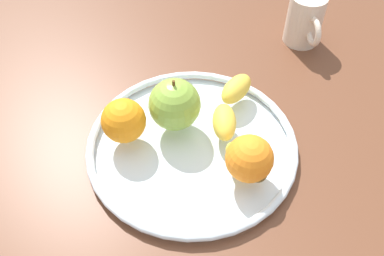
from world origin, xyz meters
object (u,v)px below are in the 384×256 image
object	(u,v)px
orange_center	(124,121)
ambient_mug	(305,20)
orange_front_left	(249,159)
apple	(175,104)
fruit_bowl	(192,145)
banana	(236,124)

from	to	relation	value
orange_center	ambient_mug	bearing A→B (deg)	120.18
orange_front_left	ambient_mug	world-z (taller)	ambient_mug
orange_front_left	apple	bearing A→B (deg)	-141.67
fruit_bowl	ambient_mug	size ratio (longest dim) A/B	3.03
banana	orange_front_left	world-z (taller)	orange_front_left
banana	apple	bearing A→B (deg)	-102.85
apple	orange_center	size ratio (longest dim) A/B	1.31
fruit_bowl	orange_center	bearing A→B (deg)	-105.78
banana	ambient_mug	bearing A→B (deg)	149.00
banana	ambient_mug	distance (cm)	27.91
orange_center	ambient_mug	xyz separation A→B (cm)	(-19.68, 33.83, -0.31)
banana	ambient_mug	xyz separation A→B (cm)	(-21.55, 17.69, 1.19)
orange_center	banana	bearing A→B (deg)	83.38
orange_front_left	banana	bearing A→B (deg)	-179.86
ambient_mug	fruit_bowl	bearing A→B (deg)	-47.42
apple	orange_front_left	size ratio (longest dim) A/B	1.31
fruit_bowl	apple	bearing A→B (deg)	-155.08
ambient_mug	apple	bearing A→B (deg)	-55.24
banana	orange_front_left	xyz separation A→B (cm)	(7.53, 0.02, 1.52)
apple	orange_front_left	world-z (taller)	apple
apple	ambient_mug	world-z (taller)	apple
fruit_bowl	banana	world-z (taller)	banana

